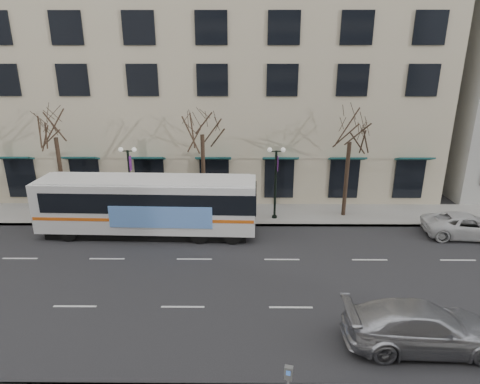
{
  "coord_description": "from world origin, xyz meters",
  "views": [
    {
      "loc": [
        2.78,
        -18.09,
        10.97
      ],
      "look_at": [
        2.61,
        2.48,
        4.0
      ],
      "focal_mm": 30.0,
      "sensor_mm": 36.0,
      "label": 1
    }
  ],
  "objects_px": {
    "tree_far_left": "(54,123)",
    "silver_car": "(422,326)",
    "lamp_post_right": "(276,180)",
    "tree_far_mid": "(202,121)",
    "lamp_post_left": "(130,180)",
    "city_bus": "(149,204)",
    "white_pickup": "(468,226)",
    "pay_station": "(288,375)",
    "tree_far_right": "(351,128)"
  },
  "relations": [
    {
      "from": "tree_far_left",
      "to": "silver_car",
      "type": "bearing_deg",
      "value": -34.42
    },
    {
      "from": "lamp_post_right",
      "to": "tree_far_mid",
      "type": "bearing_deg",
      "value": 173.17
    },
    {
      "from": "tree_far_left",
      "to": "tree_far_mid",
      "type": "bearing_deg",
      "value": 0.0
    },
    {
      "from": "lamp_post_left",
      "to": "lamp_post_right",
      "type": "distance_m",
      "value": 10.0
    },
    {
      "from": "lamp_post_left",
      "to": "city_bus",
      "type": "xyz_separation_m",
      "value": [
        1.78,
        -2.41,
        -0.9
      ]
    },
    {
      "from": "lamp_post_left",
      "to": "city_bus",
      "type": "bearing_deg",
      "value": -53.52
    },
    {
      "from": "lamp_post_right",
      "to": "city_bus",
      "type": "distance_m",
      "value": 8.61
    },
    {
      "from": "tree_far_left",
      "to": "white_pickup",
      "type": "distance_m",
      "value": 27.94
    },
    {
      "from": "white_pickup",
      "to": "pay_station",
      "type": "bearing_deg",
      "value": 141.09
    },
    {
      "from": "tree_far_left",
      "to": "lamp_post_left",
      "type": "xyz_separation_m",
      "value": [
        5.01,
        -0.6,
        -3.75
      ]
    },
    {
      "from": "silver_car",
      "to": "pay_station",
      "type": "relative_size",
      "value": 4.82
    },
    {
      "from": "tree_far_mid",
      "to": "pay_station",
      "type": "relative_size",
      "value": 6.71
    },
    {
      "from": "tree_far_left",
      "to": "lamp_post_left",
      "type": "relative_size",
      "value": 1.6
    },
    {
      "from": "lamp_post_left",
      "to": "pay_station",
      "type": "height_order",
      "value": "lamp_post_left"
    },
    {
      "from": "city_bus",
      "to": "white_pickup",
      "type": "bearing_deg",
      "value": 0.94
    },
    {
      "from": "lamp_post_right",
      "to": "lamp_post_left",
      "type": "bearing_deg",
      "value": 180.0
    },
    {
      "from": "tree_far_right",
      "to": "tree_far_mid",
      "type": "bearing_deg",
      "value": 180.0
    },
    {
      "from": "tree_far_right",
      "to": "tree_far_left",
      "type": "bearing_deg",
      "value": 180.0
    },
    {
      "from": "tree_far_mid",
      "to": "lamp_post_left",
      "type": "relative_size",
      "value": 1.64
    },
    {
      "from": "tree_far_right",
      "to": "lamp_post_right",
      "type": "bearing_deg",
      "value": -173.15
    },
    {
      "from": "tree_far_left",
      "to": "silver_car",
      "type": "xyz_separation_m",
      "value": [
        19.84,
        -13.6,
        -5.81
      ]
    },
    {
      "from": "tree_far_mid",
      "to": "city_bus",
      "type": "height_order",
      "value": "tree_far_mid"
    },
    {
      "from": "tree_far_mid",
      "to": "silver_car",
      "type": "xyz_separation_m",
      "value": [
        9.84,
        -13.6,
        -6.01
      ]
    },
    {
      "from": "white_pickup",
      "to": "pay_station",
      "type": "xyz_separation_m",
      "value": [
        -12.82,
        -13.1,
        0.32
      ]
    },
    {
      "from": "tree_far_right",
      "to": "city_bus",
      "type": "bearing_deg",
      "value": -167.18
    },
    {
      "from": "tree_far_left",
      "to": "silver_car",
      "type": "relative_size",
      "value": 1.36
    },
    {
      "from": "tree_far_mid",
      "to": "white_pickup",
      "type": "height_order",
      "value": "tree_far_mid"
    },
    {
      "from": "tree_far_mid",
      "to": "pay_station",
      "type": "xyz_separation_m",
      "value": [
        4.28,
        -16.4,
        -5.83
      ]
    },
    {
      "from": "tree_far_left",
      "to": "pay_station",
      "type": "height_order",
      "value": "tree_far_left"
    },
    {
      "from": "tree_far_right",
      "to": "white_pickup",
      "type": "xyz_separation_m",
      "value": [
        7.1,
        -3.3,
        -5.67
      ]
    },
    {
      "from": "tree_far_left",
      "to": "city_bus",
      "type": "relative_size",
      "value": 0.6
    },
    {
      "from": "tree_far_mid",
      "to": "lamp_post_left",
      "type": "distance_m",
      "value": 6.4
    },
    {
      "from": "tree_far_mid",
      "to": "city_bus",
      "type": "bearing_deg",
      "value": -136.88
    },
    {
      "from": "tree_far_right",
      "to": "silver_car",
      "type": "distance_m",
      "value": 14.68
    },
    {
      "from": "silver_car",
      "to": "pay_station",
      "type": "xyz_separation_m",
      "value": [
        -5.57,
        -2.8,
        0.18
      ]
    },
    {
      "from": "tree_far_right",
      "to": "white_pickup",
      "type": "bearing_deg",
      "value": -24.89
    },
    {
      "from": "tree_far_left",
      "to": "pay_station",
      "type": "distance_m",
      "value": 22.46
    },
    {
      "from": "lamp_post_left",
      "to": "silver_car",
      "type": "relative_size",
      "value": 0.85
    },
    {
      "from": "tree_far_left",
      "to": "city_bus",
      "type": "bearing_deg",
      "value": -23.89
    },
    {
      "from": "tree_far_mid",
      "to": "white_pickup",
      "type": "distance_m",
      "value": 18.47
    },
    {
      "from": "silver_car",
      "to": "pay_station",
      "type": "distance_m",
      "value": 6.23
    },
    {
      "from": "lamp_post_right",
      "to": "tree_far_left",
      "type": "bearing_deg",
      "value": 177.71
    },
    {
      "from": "tree_far_mid",
      "to": "lamp_post_left",
      "type": "bearing_deg",
      "value": -173.15
    },
    {
      "from": "lamp_post_right",
      "to": "city_bus",
      "type": "relative_size",
      "value": 0.38
    },
    {
      "from": "tree_far_left",
      "to": "city_bus",
      "type": "distance_m",
      "value": 8.76
    },
    {
      "from": "tree_far_mid",
      "to": "lamp_post_left",
      "type": "xyz_separation_m",
      "value": [
        -4.99,
        -0.6,
        -3.96
      ]
    },
    {
      "from": "silver_car",
      "to": "lamp_post_right",
      "type": "bearing_deg",
      "value": 21.24
    },
    {
      "from": "tree_far_right",
      "to": "pay_station",
      "type": "relative_size",
      "value": 6.32
    },
    {
      "from": "tree_far_left",
      "to": "tree_far_mid",
      "type": "height_order",
      "value": "tree_far_mid"
    },
    {
      "from": "lamp_post_left",
      "to": "tree_far_left",
      "type": "bearing_deg",
      "value": 173.17
    }
  ]
}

